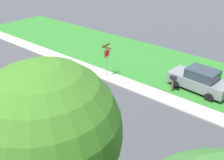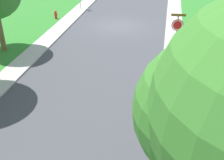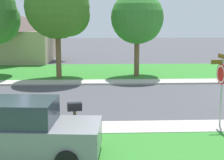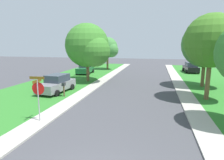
# 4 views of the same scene
# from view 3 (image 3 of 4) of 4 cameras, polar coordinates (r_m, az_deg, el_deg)

# --- Properties ---
(sidewalk_east) EXTENTS (1.40, 56.00, 0.10)m
(sidewalk_east) POSITION_cam_3_polar(r_m,az_deg,el_deg) (21.93, -9.06, -0.40)
(sidewalk_east) COLOR #ADA89E
(sidewalk_east) RESTS_ON ground
(lawn_east) EXTENTS (8.00, 56.00, 0.08)m
(lawn_east) POSITION_cam_3_polar(r_m,az_deg,el_deg) (26.54, -7.91, 1.43)
(lawn_east) COLOR #2D7528
(lawn_east) RESTS_ON ground
(sidewalk_west) EXTENTS (1.40, 56.00, 0.10)m
(sidewalk_west) POSITION_cam_3_polar(r_m,az_deg,el_deg) (12.91, -13.84, -8.04)
(sidewalk_west) COLOR #ADA89E
(sidewalk_west) RESTS_ON ground
(stop_sign_far_corner) EXTENTS (0.92, 0.92, 2.77)m
(stop_sign_far_corner) POSITION_cam_3_polar(r_m,az_deg,el_deg) (13.01, 18.00, 0.24)
(stop_sign_far_corner) COLOR #9E9EA3
(stop_sign_far_corner) RESTS_ON ground
(car_grey_driveway_right) EXTENTS (2.31, 4.44, 1.76)m
(car_grey_driveway_right) POSITION_cam_3_polar(r_m,az_deg,el_deg) (10.16, -14.66, -8.18)
(car_grey_driveway_right) COLOR gray
(car_grey_driveway_right) RESTS_ON ground
(tree_across_right) EXTENTS (4.61, 4.29, 7.03)m
(tree_across_right) POSITION_cam_3_polar(r_m,az_deg,el_deg) (23.27, -8.75, 11.79)
(tree_across_right) COLOR brown
(tree_across_right) RESTS_ON ground
(tree_corner_large) EXTENTS (3.91, 3.64, 5.98)m
(tree_corner_large) POSITION_cam_3_polar(r_m,az_deg,el_deg) (23.91, 4.55, 10.15)
(tree_corner_large) COLOR brown
(tree_corner_large) RESTS_ON ground
(house_right_setback) EXTENTS (9.01, 7.81, 4.60)m
(house_right_setback) POSITION_cam_3_polar(r_m,az_deg,el_deg) (34.91, -16.10, 7.06)
(house_right_setback) COLOR tan
(house_right_setback) RESTS_ON ground
(mailbox) EXTENTS (0.32, 0.51, 1.31)m
(mailbox) POSITION_cam_3_polar(r_m,az_deg,el_deg) (11.31, -6.33, -5.32)
(mailbox) COLOR brown
(mailbox) RESTS_ON ground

